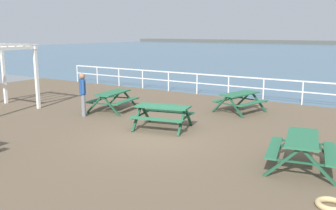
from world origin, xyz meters
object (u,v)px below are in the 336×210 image
at_px(visitor, 83,92).
at_px(picnic_table_mid_centre, 302,145).
at_px(picnic_table_far_left, 113,97).
at_px(picnic_table_far_right, 163,111).
at_px(picnic_table_near_left, 240,98).

bearing_deg(visitor, picnic_table_mid_centre, -59.88).
height_order(picnic_table_far_left, picnic_table_far_right, same).
bearing_deg(visitor, picnic_table_far_right, -49.95).
xyz_separation_m(picnic_table_mid_centre, visitor, (-8.37, 1.16, 0.36)).
distance_m(picnic_table_near_left, picnic_table_far_right, 4.00).
relative_size(picnic_table_far_right, visitor, 1.26).
bearing_deg(picnic_table_far_left, picnic_table_mid_centre, -117.49).
xyz_separation_m(picnic_table_near_left, picnic_table_mid_centre, (3.59, -5.11, 0.00)).
relative_size(picnic_table_mid_centre, visitor, 1.24).
relative_size(picnic_table_near_left, picnic_table_far_left, 1.04).
xyz_separation_m(picnic_table_near_left, visitor, (-4.78, -3.95, 0.36)).
bearing_deg(picnic_table_mid_centre, picnic_table_near_left, 23.86).
relative_size(picnic_table_near_left, visitor, 1.27).
distance_m(picnic_table_mid_centre, picnic_table_far_left, 8.44).
xyz_separation_m(picnic_table_far_right, visitor, (-3.59, -0.13, 0.36)).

